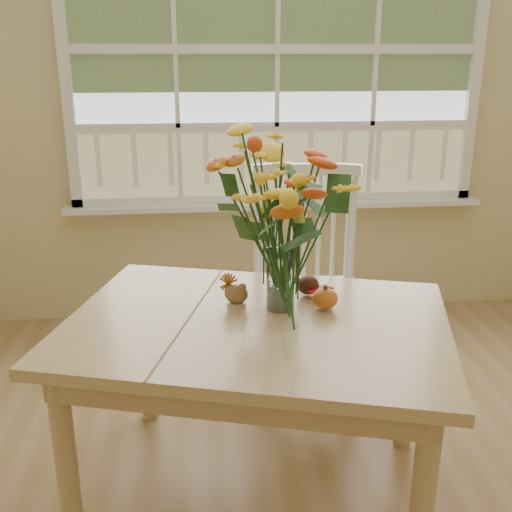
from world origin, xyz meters
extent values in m
cube|color=beige|center=(0.00, 2.25, 1.35)|extent=(4.00, 0.02, 2.70)
cube|color=silver|center=(0.00, 2.23, 1.55)|extent=(2.20, 0.00, 1.60)
cube|color=white|center=(0.00, 2.18, 0.69)|extent=(2.42, 0.12, 0.03)
cube|color=tan|center=(-0.28, 0.65, 0.66)|extent=(1.47, 1.22, 0.04)
cube|color=tan|center=(-0.28, 0.65, 0.59)|extent=(1.32, 1.07, 0.10)
cylinder|color=tan|center=(-0.90, 0.45, 0.32)|extent=(0.07, 0.07, 0.64)
cylinder|color=tan|center=(-0.70, 1.15, 0.32)|extent=(0.07, 0.07, 0.64)
cylinder|color=tan|center=(0.14, 0.15, 0.32)|extent=(0.07, 0.07, 0.64)
cylinder|color=tan|center=(0.35, 0.84, 0.32)|extent=(0.07, 0.07, 0.64)
cube|color=white|center=(0.01, 1.24, 0.49)|extent=(0.53, 0.51, 0.05)
cube|color=white|center=(0.03, 1.42, 0.77)|extent=(0.48, 0.09, 0.55)
cylinder|color=white|center=(-0.20, 1.08, 0.24)|extent=(0.04, 0.04, 0.47)
cylinder|color=white|center=(-0.16, 1.43, 0.24)|extent=(0.04, 0.04, 0.47)
cylinder|color=white|center=(0.17, 1.04, 0.24)|extent=(0.04, 0.04, 0.47)
cylinder|color=white|center=(0.21, 1.39, 0.24)|extent=(0.04, 0.04, 0.47)
cylinder|color=white|center=(-0.18, 0.74, 0.79)|extent=(0.10, 0.10, 0.22)
ellipsoid|color=#D35A18|center=(-0.03, 0.71, 0.71)|extent=(0.09, 0.09, 0.07)
cylinder|color=#CCB78C|center=(-0.33, 0.78, 0.68)|extent=(0.07, 0.07, 0.01)
ellipsoid|color=brown|center=(-0.33, 0.78, 0.72)|extent=(0.10, 0.09, 0.07)
ellipsoid|color=#38160F|center=(-0.07, 0.84, 0.71)|extent=(0.08, 0.08, 0.07)
camera|label=1|loc=(-0.47, -1.18, 1.53)|focal=42.00mm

